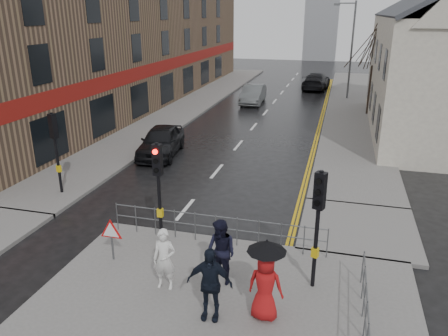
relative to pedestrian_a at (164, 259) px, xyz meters
The scene contains 23 objects.
ground 2.68m from the pedestrian_a, 121.47° to the left, with size 120.00×120.00×0.00m, color black.
near_pavement 2.39m from the pedestrian_a, 39.06° to the right, with size 10.00×9.00×0.14m, color #605E5B.
left_pavement 26.32m from the pedestrian_a, 107.24° to the left, with size 4.00×44.00×0.14m, color #605E5B.
right_pavement 27.63m from the pedestrian_a, 79.14° to the left, with size 4.00×40.00×0.14m, color #605E5B.
pavement_bridge_right 7.36m from the pedestrian_a, 44.51° to the left, with size 4.00×4.20×0.14m, color #605E5B.
building_left_terrace 27.83m from the pedestrian_a, 118.87° to the left, with size 8.00×42.00×10.00m, color brown.
church_tower 64.61m from the pedestrian_a, 89.82° to the left, with size 5.00×5.00×18.00m, color gray.
traffic_signal_near_left 2.94m from the pedestrian_a, 115.35° to the left, with size 0.28×0.27×3.40m.
traffic_signal_near_right 4.31m from the pedestrian_a, 15.92° to the left, with size 0.34×0.33×3.40m.
traffic_signal_far_left 8.63m from the pedestrian_a, 143.00° to the left, with size 0.34×0.33×3.40m.
guard_railing_front 2.80m from the pedestrian_a, 76.46° to the left, with size 7.14×0.04×1.00m.
guard_railing_side 5.25m from the pedestrian_a, ahead, with size 0.04×4.54×1.00m.
warning_sign 2.28m from the pedestrian_a, 156.52° to the left, with size 0.80×0.07×1.35m.
street_lamp 30.68m from the pedestrian_a, 81.46° to the left, with size 1.83×0.25×8.00m.
tree_near 25.24m from the pedestrian_a, 75.57° to the left, with size 2.40×2.40×6.58m.
tree_far 32.99m from the pedestrian_a, 78.21° to the left, with size 2.40×2.40×5.64m.
pedestrian_a is the anchor object (origin of this frame).
pedestrian_b 1.55m from the pedestrian_a, 24.37° to the left, with size 0.91×0.71×1.88m, color black.
pedestrian_with_umbrella 2.91m from the pedestrian_a, 10.64° to the right, with size 0.96×0.96×2.15m.
pedestrian_d 1.77m from the pedestrian_a, 29.63° to the right, with size 1.13×0.47×1.93m, color black.
car_parked 12.30m from the pedestrian_a, 113.33° to the left, with size 1.85×4.59×1.56m, color black.
car_mid 26.47m from the pedestrian_a, 96.33° to the left, with size 1.62×4.64×1.53m, color #505455.
car_far 34.95m from the pedestrian_a, 87.23° to the left, with size 2.26×5.55×1.61m, color black.
Camera 1 is at (5.51, -11.57, 7.31)m, focal length 35.00 mm.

